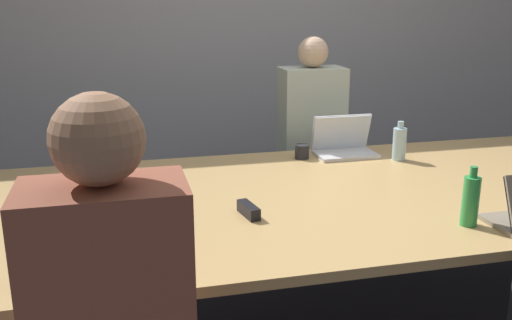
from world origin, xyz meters
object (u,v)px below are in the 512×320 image
(person_far_center, at_px, (310,148))
(bottle_far_center, at_px, (399,143))
(laptop_far_center, at_px, (343,143))
(bottle_near_midright, at_px, (471,200))
(cup_far_center, at_px, (302,152))
(laptop_near_left, at_px, (89,257))
(stapler, at_px, (249,210))

(person_far_center, distance_m, bottle_far_center, 0.69)
(laptop_far_center, height_order, bottle_far_center, laptop_far_center)
(bottle_near_midright, relative_size, cup_far_center, 3.07)
(bottle_near_midright, xyz_separation_m, person_far_center, (-0.13, 1.53, -0.17))
(laptop_far_center, bearing_deg, bottle_far_center, -35.54)
(cup_far_center, bearing_deg, laptop_near_left, -133.21)
(bottle_near_midright, relative_size, person_far_center, 0.18)
(laptop_far_center, xyz_separation_m, bottle_far_center, (0.26, -0.18, 0.03))
(cup_far_center, bearing_deg, stapler, -122.26)
(bottle_near_midright, bearing_deg, laptop_far_center, 94.07)
(bottle_far_center, bearing_deg, laptop_near_left, -147.74)
(bottle_far_center, distance_m, laptop_near_left, 1.92)
(cup_far_center, height_order, bottle_far_center, bottle_far_center)
(bottle_near_midright, xyz_separation_m, stapler, (-0.82, 0.31, -0.08))
(bottle_far_center, bearing_deg, cup_far_center, 162.96)
(person_far_center, height_order, cup_far_center, person_far_center)
(laptop_far_center, xyz_separation_m, laptop_near_left, (-1.37, -1.21, 0.01))
(laptop_near_left, bearing_deg, bottle_near_midright, -176.10)
(bottle_near_midright, bearing_deg, laptop_near_left, -176.10)
(laptop_near_left, height_order, stapler, laptop_near_left)
(laptop_far_center, xyz_separation_m, person_far_center, (-0.05, 0.42, -0.13))
(bottle_far_center, bearing_deg, laptop_far_center, 144.46)
(cup_far_center, xyz_separation_m, laptop_near_left, (-1.11, -1.18, 0.03))
(laptop_far_center, bearing_deg, stapler, -132.99)
(cup_far_center, bearing_deg, bottle_near_midright, -72.77)
(person_far_center, relative_size, laptop_near_left, 4.18)
(cup_far_center, distance_m, laptop_near_left, 1.62)
(bottle_near_midright, bearing_deg, bottle_far_center, 79.19)
(bottle_near_midright, xyz_separation_m, laptop_near_left, (-1.44, -0.10, -0.03))
(laptop_near_left, distance_m, stapler, 0.74)
(bottle_near_midright, height_order, laptop_near_left, laptop_near_left)
(cup_far_center, relative_size, laptop_near_left, 0.24)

